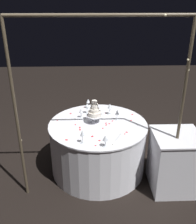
% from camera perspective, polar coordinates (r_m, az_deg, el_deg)
% --- Properties ---
extents(ground_plane, '(12.00, 12.00, 0.00)m').
position_cam_1_polar(ground_plane, '(3.86, 0.00, -12.55)').
color(ground_plane, black).
extents(decorative_arch, '(1.91, 0.06, 2.19)m').
position_cam_1_polar(decorative_arch, '(2.76, 0.36, 5.06)').
color(decorative_arch, '#473D2D').
rests_on(decorative_arch, ground).
extents(main_table, '(1.35, 1.35, 0.75)m').
position_cam_1_polar(main_table, '(3.65, 0.00, -7.88)').
color(main_table, white).
rests_on(main_table, ground).
extents(side_table, '(0.59, 0.59, 0.78)m').
position_cam_1_polar(side_table, '(3.47, 16.82, -10.66)').
color(side_table, white).
rests_on(side_table, ground).
extents(tiered_cake, '(0.22, 0.22, 0.32)m').
position_cam_1_polar(tiered_cake, '(3.43, -0.81, 0.10)').
color(tiered_cake, silver).
rests_on(tiered_cake, main_table).
extents(wine_glass_0, '(0.06, 0.06, 0.14)m').
position_cam_1_polar(wine_glass_0, '(3.60, -3.84, 0.15)').
color(wine_glass_0, silver).
rests_on(wine_glass_0, main_table).
extents(wine_glass_1, '(0.06, 0.06, 0.17)m').
position_cam_1_polar(wine_glass_1, '(3.69, 2.70, 1.24)').
color(wine_glass_1, silver).
rests_on(wine_glass_1, main_table).
extents(wine_glass_2, '(0.07, 0.07, 0.15)m').
position_cam_1_polar(wine_glass_2, '(2.91, 1.66, -5.93)').
color(wine_glass_2, silver).
rests_on(wine_glass_2, main_table).
extents(wine_glass_3, '(0.06, 0.06, 0.17)m').
position_cam_1_polar(wine_glass_3, '(2.97, -3.54, -4.90)').
color(wine_glass_3, silver).
rests_on(wine_glass_3, main_table).
extents(wine_glass_4, '(0.06, 0.06, 0.16)m').
position_cam_1_polar(wine_glass_4, '(3.72, -2.47, 1.39)').
color(wine_glass_4, silver).
rests_on(wine_glass_4, main_table).
extents(wine_glass_5, '(0.06, 0.06, 0.16)m').
position_cam_1_polar(wine_glass_5, '(3.53, 4.34, -0.15)').
color(wine_glass_5, silver).
rests_on(wine_glass_5, main_table).
extents(wine_glass_6, '(0.06, 0.06, 0.16)m').
position_cam_1_polar(wine_glass_6, '(3.88, -2.25, 2.40)').
color(wine_glass_6, silver).
rests_on(wine_glass_6, main_table).
extents(cake_knife, '(0.15, 0.28, 0.01)m').
position_cam_1_polar(cake_knife, '(3.09, 4.16, -6.26)').
color(cake_knife, silver).
rests_on(cake_knife, main_table).
extents(rose_petal_0, '(0.03, 0.04, 0.00)m').
position_cam_1_polar(rose_petal_0, '(3.32, -4.09, -3.99)').
color(rose_petal_0, red).
rests_on(rose_petal_0, main_table).
extents(rose_petal_1, '(0.04, 0.04, 0.00)m').
position_cam_1_polar(rose_petal_1, '(3.77, -6.18, -0.35)').
color(rose_petal_1, red).
rests_on(rose_petal_1, main_table).
extents(rose_petal_2, '(0.04, 0.04, 0.00)m').
position_cam_1_polar(rose_petal_2, '(3.43, 1.85, -2.93)').
color(rose_petal_2, red).
rests_on(rose_petal_2, main_table).
extents(rose_petal_3, '(0.02, 0.03, 0.00)m').
position_cam_1_polar(rose_petal_3, '(3.58, 7.47, -1.85)').
color(rose_petal_3, red).
rests_on(rose_petal_3, main_table).
extents(rose_petal_4, '(0.04, 0.05, 0.00)m').
position_cam_1_polar(rose_petal_4, '(3.61, 0.08, -1.44)').
color(rose_petal_4, red).
rests_on(rose_petal_4, main_table).
extents(rose_petal_5, '(0.04, 0.04, 0.00)m').
position_cam_1_polar(rose_petal_5, '(3.76, 7.73, -0.53)').
color(rose_petal_5, red).
rests_on(rose_petal_5, main_table).
extents(rose_petal_6, '(0.04, 0.04, 0.00)m').
position_cam_1_polar(rose_petal_6, '(3.54, 3.27, -2.02)').
color(rose_petal_6, red).
rests_on(rose_petal_6, main_table).
extents(rose_petal_7, '(0.03, 0.03, 0.00)m').
position_cam_1_polar(rose_petal_7, '(3.23, 6.04, -4.93)').
color(rose_petal_7, red).
rests_on(rose_petal_7, main_table).
extents(rose_petal_8, '(0.04, 0.03, 0.00)m').
position_cam_1_polar(rose_petal_8, '(3.46, 2.59, -2.65)').
color(rose_petal_8, red).
rests_on(rose_petal_8, main_table).
extents(rose_petal_9, '(0.04, 0.03, 0.00)m').
position_cam_1_polar(rose_petal_9, '(3.98, -3.03, 1.14)').
color(rose_petal_9, red).
rests_on(rose_petal_9, main_table).
extents(rose_petal_10, '(0.03, 0.03, 0.00)m').
position_cam_1_polar(rose_petal_10, '(3.45, -5.13, -2.84)').
color(rose_petal_10, red).
rests_on(rose_petal_10, main_table).
extents(rose_petal_11, '(0.03, 0.03, 0.00)m').
position_cam_1_polar(rose_petal_11, '(2.98, -0.55, -7.58)').
color(rose_petal_11, red).
rests_on(rose_petal_11, main_table).
extents(rose_petal_12, '(0.04, 0.04, 0.00)m').
position_cam_1_polar(rose_petal_12, '(3.47, 1.81, -2.53)').
color(rose_petal_12, red).
rests_on(rose_petal_12, main_table).
extents(rose_petal_13, '(0.03, 0.04, 0.00)m').
position_cam_1_polar(rose_petal_13, '(3.34, 1.07, -3.67)').
color(rose_petal_13, red).
rests_on(rose_petal_13, main_table).
extents(rose_petal_14, '(0.03, 0.03, 0.00)m').
position_cam_1_polar(rose_petal_14, '(3.77, 1.68, -0.21)').
color(rose_petal_14, red).
rests_on(rose_petal_14, main_table).
extents(rose_petal_15, '(0.03, 0.04, 0.00)m').
position_cam_1_polar(rose_petal_15, '(3.37, -4.12, -3.52)').
color(rose_petal_15, red).
rests_on(rose_petal_15, main_table).
extents(rose_petal_16, '(0.04, 0.03, 0.00)m').
position_cam_1_polar(rose_petal_16, '(3.11, -7.09, -6.24)').
color(rose_petal_16, red).
rests_on(rose_petal_16, main_table).
extents(rose_petal_17, '(0.04, 0.04, 0.00)m').
position_cam_1_polar(rose_petal_17, '(3.27, 6.46, -4.53)').
color(rose_petal_17, red).
rests_on(rose_petal_17, main_table).
extents(rose_petal_18, '(0.03, 0.02, 0.00)m').
position_cam_1_polar(rose_petal_18, '(3.07, 0.25, -6.44)').
color(rose_petal_18, red).
rests_on(rose_petal_18, main_table).
extents(rose_petal_19, '(0.04, 0.04, 0.00)m').
position_cam_1_polar(rose_petal_19, '(3.80, -0.38, 0.02)').
color(rose_petal_19, red).
rests_on(rose_petal_19, main_table).
extents(rose_petal_20, '(0.04, 0.04, 0.00)m').
position_cam_1_polar(rose_petal_20, '(3.16, -1.30, -5.49)').
color(rose_petal_20, red).
rests_on(rose_petal_20, main_table).
extents(rose_petal_21, '(0.03, 0.03, 0.00)m').
position_cam_1_polar(rose_petal_21, '(3.60, -9.13, -1.82)').
color(rose_petal_21, red).
rests_on(rose_petal_21, main_table).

